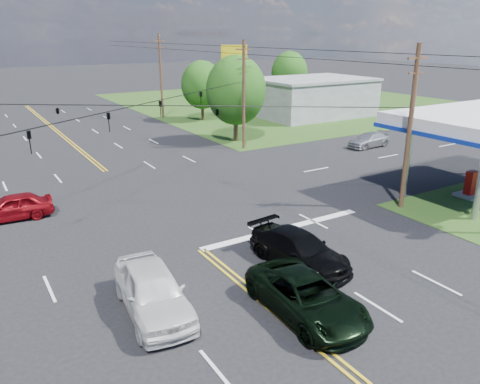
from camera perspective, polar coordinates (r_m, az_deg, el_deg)
ground at (r=29.78m, az=-11.74°, el=-1.21°), size 280.00×280.00×0.00m
grass_ne at (r=73.98m, az=5.60°, el=10.91°), size 46.00×48.00×0.03m
stop_bar at (r=25.35m, az=5.41°, el=-4.49°), size 10.00×0.50×0.02m
retail_ne at (r=61.30m, az=8.70°, el=11.25°), size 14.00×10.00×4.40m
pole_se at (r=28.69m, az=20.00°, el=7.49°), size 1.60×0.28×9.50m
pole_ne at (r=42.17m, az=0.46°, el=11.86°), size 1.60×0.28×9.50m
pole_right_far at (r=59.05m, az=-9.62°, el=13.83°), size 1.60×0.28×10.00m
span_wire_signals at (r=28.34m, az=-12.54°, el=10.26°), size 26.00×18.00×1.13m
power_lines at (r=26.22m, az=-11.44°, el=15.41°), size 26.04×100.00×0.64m
tree_right_a at (r=45.23m, az=-0.49°, el=12.27°), size 5.70×5.70×8.18m
tree_right_b at (r=56.96m, az=-4.66°, el=12.89°), size 4.94×4.94×7.09m
tree_far_r at (r=71.32m, az=6.05°, el=14.28°), size 5.32×5.32×7.63m
pickup_dkgreen at (r=17.87m, az=8.10°, el=-12.47°), size 2.70×5.52×1.51m
suv_black at (r=21.33m, az=7.24°, el=-6.96°), size 2.77×5.49×1.53m
pickup_white at (r=18.05m, az=-10.61°, el=-11.73°), size 2.65×5.49×1.81m
sedan_red at (r=29.21m, az=-26.04°, el=-1.65°), size 4.44×2.01×1.48m
sedan_far at (r=45.04m, az=15.44°, el=6.13°), size 4.59×2.06×1.31m
polesign_ne at (r=45.72m, az=-0.73°, el=15.17°), size 2.35×1.24×8.98m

